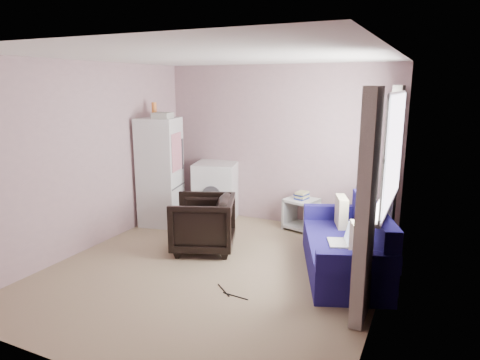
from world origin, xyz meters
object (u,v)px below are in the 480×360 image
object	(u,v)px
fridge	(160,171)
armchair	(203,221)
washing_machine	(216,190)
sofa	(348,248)
side_table	(301,212)

from	to	relation	value
fridge	armchair	bearing A→B (deg)	-43.57
washing_machine	sofa	size ratio (longest dim) A/B	0.47
washing_machine	fridge	bearing A→B (deg)	-151.59
armchair	fridge	size ratio (longest dim) A/B	0.43
armchair	side_table	distance (m)	1.68
armchair	washing_machine	xyz separation A→B (m)	(-0.50, 1.31, 0.08)
fridge	washing_machine	size ratio (longest dim) A/B	2.05
armchair	side_table	xyz separation A→B (m)	(0.94, 1.39, -0.13)
side_table	sofa	size ratio (longest dim) A/B	0.30
side_table	armchair	bearing A→B (deg)	-124.15
fridge	side_table	distance (m)	2.29
armchair	washing_machine	distance (m)	1.41
fridge	washing_machine	distance (m)	0.98
armchair	fridge	world-z (taller)	fridge
washing_machine	side_table	distance (m)	1.46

